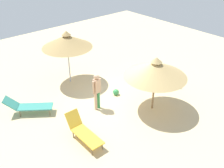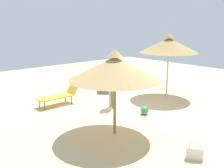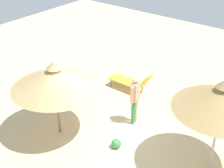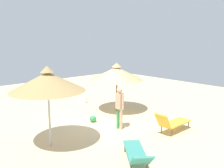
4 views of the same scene
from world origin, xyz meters
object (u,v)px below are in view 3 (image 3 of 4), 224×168
parasol_umbrella_front (55,78)px  beach_ball (116,144)px  person_standing_center (135,97)px  parasol_umbrella_far_right (223,98)px  lounge_chair_back (132,81)px  lounge_chair_edge (213,98)px

parasol_umbrella_front → beach_ball: 2.73m
person_standing_center → beach_ball: size_ratio=5.82×
parasol_umbrella_far_right → beach_ball: parasol_umbrella_far_right is taller
parasol_umbrella_front → parasol_umbrella_far_right: 4.80m
parasol_umbrella_far_right → lounge_chair_back: (-4.22, 2.14, -1.89)m
parasol_umbrella_front → parasol_umbrella_far_right: parasol_umbrella_far_right is taller
parasol_umbrella_front → beach_ball: bearing=14.6°
parasol_umbrella_far_right → person_standing_center: (-2.93, 0.44, -1.29)m
person_standing_center → beach_ball: 1.70m
parasol_umbrella_far_right → lounge_chair_back: size_ratio=1.57×
parasol_umbrella_front → lounge_chair_back: 3.97m
parasol_umbrella_front → lounge_chair_edge: parasol_umbrella_front is taller
person_standing_center → lounge_chair_edge: bearing=56.1°
parasol_umbrella_front → person_standing_center: bearing=49.9°
parasol_umbrella_far_right → person_standing_center: parasol_umbrella_far_right is taller
lounge_chair_edge → parasol_umbrella_front: bearing=-126.7°
parasol_umbrella_front → lounge_chair_back: (0.33, 3.63, -1.57)m
lounge_chair_edge → beach_ball: lounge_chair_edge is taller
parasol_umbrella_far_right → person_standing_center: 3.24m
parasol_umbrella_far_right → beach_ball: size_ratio=9.30×
parasol_umbrella_front → lounge_chair_back: size_ratio=1.50×
parasol_umbrella_front → lounge_chair_edge: (3.32, 4.46, -1.60)m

